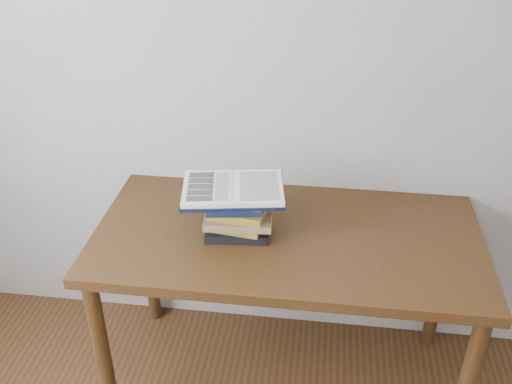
# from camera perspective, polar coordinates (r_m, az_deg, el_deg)

# --- Properties ---
(room_shell) EXTENTS (3.54, 3.54, 2.62)m
(room_shell) POSITION_cam_1_polar(r_m,az_deg,el_deg) (0.63, -18.27, -12.69)
(room_shell) COLOR #B5B2AB
(room_shell) RESTS_ON ground
(desk) EXTENTS (1.47, 0.74, 0.79)m
(desk) POSITION_cam_1_polar(r_m,az_deg,el_deg) (2.23, 3.10, -6.20)
(desk) COLOR #492A12
(desk) RESTS_ON ground
(book_stack) EXTENTS (0.27, 0.20, 0.18)m
(book_stack) POSITION_cam_1_polar(r_m,az_deg,el_deg) (2.13, -1.98, -2.13)
(book_stack) COLOR black
(book_stack) RESTS_ON desk
(open_book) EXTENTS (0.41, 0.31, 0.03)m
(open_book) POSITION_cam_1_polar(r_m,az_deg,el_deg) (2.08, -2.31, 0.29)
(open_book) COLOR black
(open_book) RESTS_ON book_stack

